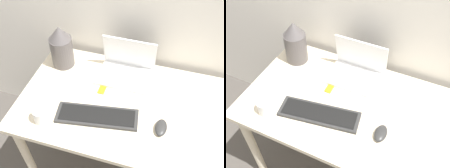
{
  "view_description": "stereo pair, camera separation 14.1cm",
  "coord_description": "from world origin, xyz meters",
  "views": [
    {
      "loc": [
        0.2,
        -0.54,
        1.87
      ],
      "look_at": [
        -0.07,
        0.38,
        0.85
      ],
      "focal_mm": 42.0,
      "sensor_mm": 36.0,
      "label": 1
    },
    {
      "loc": [
        0.33,
        -0.49,
        1.87
      ],
      "look_at": [
        -0.07,
        0.38,
        0.85
      ],
      "focal_mm": 42.0,
      "sensor_mm": 36.0,
      "label": 2
    }
  ],
  "objects": [
    {
      "name": "mug",
      "position": [
        -0.37,
        0.12,
        0.79
      ],
      "size": [
        0.09,
        0.09,
        0.09
      ],
      "color": "white",
      "rests_on": "desk"
    },
    {
      "name": "mouse",
      "position": [
        0.23,
        0.24,
        0.76
      ],
      "size": [
        0.06,
        0.1,
        0.03
      ],
      "color": "#2D2D2D",
      "rests_on": "desk"
    },
    {
      "name": "mp3_player",
      "position": [
        -0.14,
        0.4,
        0.75
      ],
      "size": [
        0.04,
        0.06,
        0.01
      ],
      "color": "orange",
      "rests_on": "desk"
    },
    {
      "name": "keyboard",
      "position": [
        -0.11,
        0.22,
        0.76
      ],
      "size": [
        0.45,
        0.2,
        0.02
      ],
      "color": "#2D2D2D",
      "rests_on": "desk"
    },
    {
      "name": "vase",
      "position": [
        -0.44,
        0.56,
        0.88
      ],
      "size": [
        0.14,
        0.14,
        0.28
      ],
      "color": "#514C4C",
      "rests_on": "desk"
    },
    {
      "name": "desk",
      "position": [
        0.0,
        0.35,
        0.65
      ],
      "size": [
        1.15,
        0.71,
        0.75
      ],
      "color": "beige",
      "rests_on": "ground_plane"
    },
    {
      "name": "laptop",
      "position": [
        -0.04,
        0.57,
        0.8
      ],
      "size": [
        0.32,
        0.22,
        0.24
      ],
      "color": "white",
      "rests_on": "desk"
    }
  ]
}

